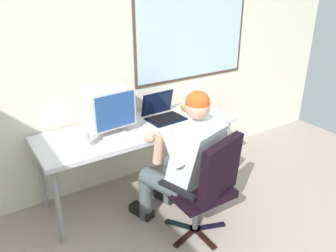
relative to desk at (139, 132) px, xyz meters
name	(u,v)px	position (x,y,z in m)	size (l,w,h in m)	color
wall_rear	(130,60)	(0.14, 0.39, 0.59)	(5.73, 0.08, 2.51)	silver
desk	(139,132)	(0.00, 0.00, 0.00)	(1.88, 0.67, 0.73)	gray
office_chair	(207,183)	(0.15, -0.84, -0.15)	(0.64, 0.56, 0.93)	black
person_seated	(184,158)	(0.09, -0.61, -0.03)	(0.64, 0.84, 1.25)	#434F51
crt_monitor	(108,107)	(-0.28, 0.02, 0.29)	(0.43, 0.30, 0.41)	beige
laptop	(162,112)	(0.30, 0.06, 0.12)	(0.36, 0.32, 0.25)	black
wine_glass	(85,137)	(-0.57, -0.16, 0.16)	(0.07, 0.07, 0.15)	silver
book_stack	(191,108)	(0.66, 0.08, 0.08)	(0.21, 0.15, 0.05)	red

